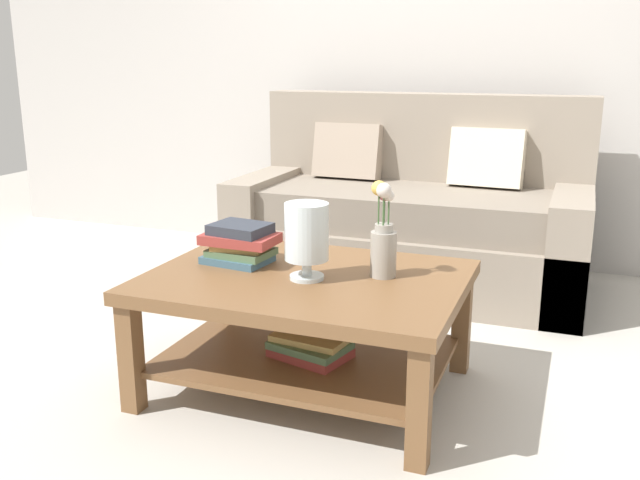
% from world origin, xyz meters
% --- Properties ---
extents(ground_plane, '(10.00, 10.00, 0.00)m').
position_xyz_m(ground_plane, '(0.00, 0.00, 0.00)').
color(ground_plane, '#B7B2A8').
extents(back_wall, '(6.40, 0.12, 2.70)m').
position_xyz_m(back_wall, '(0.00, 1.65, 1.35)').
color(back_wall, '#BCB7B2').
rests_on(back_wall, ground).
extents(couch, '(1.91, 0.90, 1.06)m').
position_xyz_m(couch, '(0.09, 1.01, 0.36)').
color(couch, gray).
rests_on(couch, ground).
extents(coffee_table, '(1.17, 0.88, 0.47)m').
position_xyz_m(coffee_table, '(0.03, -0.45, 0.34)').
color(coffee_table, brown).
rests_on(coffee_table, ground).
extents(book_stack_main, '(0.30, 0.22, 0.16)m').
position_xyz_m(book_stack_main, '(-0.27, -0.39, 0.55)').
color(book_stack_main, '#3D6075').
rests_on(book_stack_main, coffee_table).
extents(glass_hurricane_vase, '(0.16, 0.16, 0.29)m').
position_xyz_m(glass_hurricane_vase, '(0.05, -0.49, 0.64)').
color(glass_hurricane_vase, silver).
rests_on(glass_hurricane_vase, coffee_table).
extents(flower_pitcher, '(0.10, 0.10, 0.36)m').
position_xyz_m(flower_pitcher, '(0.31, -0.36, 0.62)').
color(flower_pitcher, '#9E998E').
rests_on(flower_pitcher, coffee_table).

